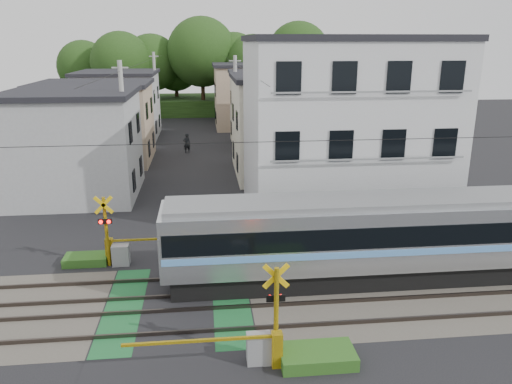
{
  "coord_description": "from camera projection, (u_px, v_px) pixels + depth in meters",
  "views": [
    {
      "loc": [
        1.09,
        -16.07,
        9.04
      ],
      "look_at": [
        3.34,
        5.0,
        2.59
      ],
      "focal_mm": 35.0,
      "sensor_mm": 36.0,
      "label": 1
    }
  ],
  "objects": [
    {
      "name": "houses_row",
      "position": [
        193.0,
        113.0,
        41.55
      ],
      "size": [
        22.07,
        31.35,
        6.8
      ],
      "color": "#A5A8AA",
      "rests_on": "ground"
    },
    {
      "name": "apartment_block",
      "position": [
        344.0,
        127.0,
        26.35
      ],
      "size": [
        10.2,
        8.36,
        9.3
      ],
      "color": "silver",
      "rests_on": "ground"
    },
    {
      "name": "track_bed",
      "position": [
        178.0,
        304.0,
        17.8
      ],
      "size": [
        120.0,
        120.0,
        0.14
      ],
      "color": "#47423A",
      "rests_on": "ground"
    },
    {
      "name": "pedestrian",
      "position": [
        187.0,
        143.0,
        41.6
      ],
      "size": [
        0.7,
        0.6,
        1.64
      ],
      "primitive_type": "imported",
      "rotation": [
        0.0,
        0.0,
        3.55
      ],
      "color": "black",
      "rests_on": "ground"
    },
    {
      "name": "tree_hill",
      "position": [
        197.0,
        70.0,
        62.2
      ],
      "size": [
        40.0,
        13.25,
        11.86
      ],
      "color": "#234216",
      "rests_on": "ground"
    },
    {
      "name": "utility_poles",
      "position": [
        175.0,
        108.0,
        38.4
      ],
      "size": [
        7.9,
        42.0,
        8.0
      ],
      "color": "#A5A5A0",
      "rests_on": "ground"
    },
    {
      "name": "catenary",
      "position": [
        347.0,
        201.0,
        17.38
      ],
      "size": [
        60.0,
        5.04,
        7.0
      ],
      "color": "#2D2D33",
      "rests_on": "ground"
    },
    {
      "name": "weed_patches",
      "position": [
        227.0,
        299.0,
        17.85
      ],
      "size": [
        10.25,
        8.8,
        0.4
      ],
      "color": "#2D5E1E",
      "rests_on": "ground"
    },
    {
      "name": "crossing_signal_near",
      "position": [
        262.0,
        342.0,
        14.39
      ],
      "size": [
        4.74,
        0.65,
        3.09
      ],
      "color": "yellow",
      "rests_on": "ground"
    },
    {
      "name": "crossing_signal_far",
      "position": [
        119.0,
        249.0,
        20.82
      ],
      "size": [
        4.74,
        0.65,
        3.09
      ],
      "color": "yellow",
      "rests_on": "ground"
    },
    {
      "name": "ground",
      "position": [
        178.0,
        305.0,
        17.81
      ],
      "size": [
        120.0,
        120.0,
        0.0
      ],
      "primitive_type": "plane",
      "color": "black"
    }
  ]
}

